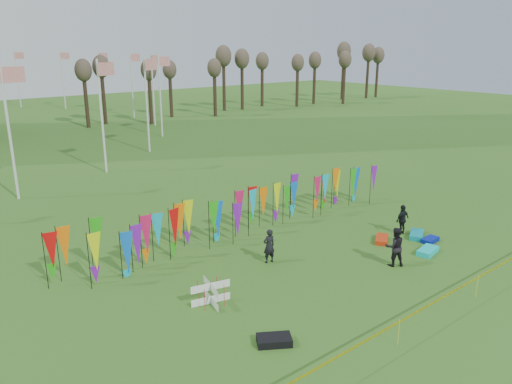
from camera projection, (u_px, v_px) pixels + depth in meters
ground at (365, 295)px, 18.67m from camera, size 160.00×160.00×0.00m
banner_row at (246, 210)px, 24.14m from camera, size 18.64×0.64×2.17m
caution_tape_near at (428, 307)px, 16.29m from camera, size 26.00×0.02×0.90m
tree_line at (264, 64)px, 68.93m from camera, size 53.92×1.92×7.84m
box_kite at (211, 293)px, 17.90m from camera, size 0.76×0.76×0.84m
person_left at (269, 246)px, 21.21m from camera, size 0.61×0.49×1.51m
person_mid at (395, 247)px, 20.89m from camera, size 0.97×0.88×1.70m
person_right at (402, 220)px, 24.39m from camera, size 0.89×0.52×1.50m
kite_bag_turquoise at (428, 251)px, 22.28m from camera, size 1.29×0.82×0.24m
kite_bag_blue at (430, 240)px, 23.59m from camera, size 0.98×0.58×0.20m
kite_bag_red at (382, 239)px, 23.62m from camera, size 1.29×1.11×0.22m
kite_bag_black at (274, 340)px, 15.59m from camera, size 1.25×1.10×0.25m
kite_bag_teal at (417, 235)px, 24.17m from camera, size 1.36×1.11×0.24m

